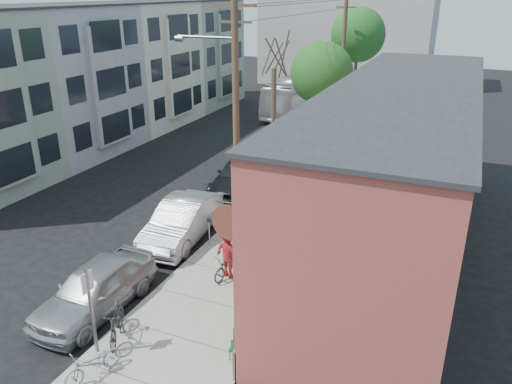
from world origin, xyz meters
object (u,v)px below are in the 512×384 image
at_px(cyclist, 229,252).
at_px(car_2, 242,175).
at_px(sign_post, 91,304).
at_px(patio_chair_b, 239,345).
at_px(patron_grey, 244,300).
at_px(utility_pole_near, 235,108).
at_px(car_3, 282,145).
at_px(tree_bare, 273,136).
at_px(car_0, 95,289).
at_px(parking_meter_far, 275,170).
at_px(car_1, 182,221).
at_px(patio_chair_a, 271,283).
at_px(parking_meter_near, 209,227).
at_px(tree_leafy_far, 358,35).
at_px(parked_bike_a, 117,323).
at_px(tree_leafy_mid, 322,73).
at_px(patron_green, 267,279).
at_px(parked_bike_b, 93,364).
at_px(bus, 302,94).

relative_size(cyclist, car_2, 0.34).
distance_m(sign_post, car_2, 13.65).
height_order(patio_chair_b, car_2, car_2).
relative_size(patron_grey, cyclist, 0.96).
bearing_deg(utility_pole_near, cyclist, -68.12).
distance_m(utility_pole_near, car_3, 11.36).
distance_m(sign_post, cyclist, 5.59).
bearing_deg(tree_bare, car_0, -100.38).
relative_size(parking_meter_far, car_1, 0.24).
distance_m(patio_chair_a, patio_chair_b, 3.40).
xyz_separation_m(parking_meter_near, cyclist, (1.79, -1.81, 0.16)).
relative_size(tree_leafy_far, parked_bike_a, 4.65).
height_order(tree_leafy_far, cyclist, tree_leafy_far).
bearing_deg(tree_leafy_far, utility_pole_near, -91.11).
relative_size(patio_chair_a, parked_bike_a, 0.48).
bearing_deg(parking_meter_near, tree_leafy_mid, 87.71).
bearing_deg(car_3, patio_chair_b, -73.10).
height_order(utility_pole_near, car_1, utility_pole_near).
distance_m(tree_leafy_far, patron_green, 26.98).
relative_size(patron_grey, car_0, 0.39).
xyz_separation_m(patron_green, car_0, (-5.13, -2.42, -0.21)).
height_order(patron_grey, parked_bike_a, patron_grey).
bearing_deg(patron_grey, car_1, -155.49).
distance_m(tree_bare, patron_grey, 10.63).
distance_m(patio_chair_b, parked_bike_b, 3.97).
bearing_deg(bus, sign_post, -78.30).
relative_size(sign_post, patron_grey, 1.48).
bearing_deg(bus, patron_green, -70.08).
bearing_deg(parked_bike_b, tree_leafy_mid, 110.09).
height_order(parking_meter_near, patio_chair_b, parking_meter_near).
distance_m(patio_chair_a, car_1, 5.69).
distance_m(parking_meter_near, parking_meter_far, 7.50).
distance_m(parked_bike_a, car_0, 2.01).
distance_m(patron_grey, car_0, 5.03).
relative_size(parking_meter_near, car_0, 0.26).
bearing_deg(sign_post, parking_meter_near, 90.81).
relative_size(parking_meter_far, parked_bike_a, 0.67).
bearing_deg(patron_grey, cyclist, -168.29).
bearing_deg(car_3, tree_bare, -73.33).
xyz_separation_m(tree_leafy_far, car_3, (-2.00, -10.85, -5.92)).
distance_m(patio_chair_b, car_1, 8.04).
distance_m(parking_meter_near, patio_chair_a, 4.30).
relative_size(parking_meter_near, parked_bike_b, 0.73).
height_order(patron_grey, car_2, patron_grey).
height_order(tree_bare, parked_bike_b, tree_bare).
height_order(tree_bare, bus, tree_bare).
distance_m(parking_meter_near, car_2, 6.59).
relative_size(tree_leafy_mid, car_3, 1.27).
bearing_deg(patio_chair_b, parked_bike_a, 165.37).
bearing_deg(sign_post, cyclist, 72.23).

